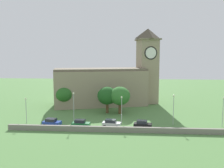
{
  "coord_description": "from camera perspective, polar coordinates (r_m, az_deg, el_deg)",
  "views": [
    {
      "loc": [
        2.57,
        -54.53,
        16.36
      ],
      "look_at": [
        -1.93,
        8.97,
        8.82
      ],
      "focal_mm": 36.94,
      "sensor_mm": 36.0,
      "label": 1
    }
  ],
  "objects": [
    {
      "name": "quay_barrier",
      "position": [
        51.2,
        1.0,
        -11.17
      ],
      "size": [
        48.57,
        0.7,
        1.22
      ],
      "primitive_type": "cube",
      "color": "gray",
      "rests_on": "ground"
    },
    {
      "name": "car_silver",
      "position": [
        54.5,
        -0.17,
        -9.7
      ],
      "size": [
        4.52,
        2.62,
        1.84
      ],
      "color": "silver",
      "rests_on": "ground"
    },
    {
      "name": "streetlamp_east_end",
      "position": [
        60.12,
        25.8,
        -5.1
      ],
      "size": [
        0.44,
        0.44,
        7.06
      ],
      "color": "#9EA0A5",
      "rests_on": "ground"
    },
    {
      "name": "car_green",
      "position": [
        54.6,
        -7.76,
        -9.68
      ],
      "size": [
        4.28,
        2.23,
        1.92
      ],
      "color": "#1E6B38",
      "rests_on": "ground"
    },
    {
      "name": "church",
      "position": [
        79.15,
        -0.58,
        0.39
      ],
      "size": [
        36.95,
        19.53,
        26.07
      ],
      "color": "gray",
      "rests_on": "ground"
    },
    {
      "name": "streetlamp_west_mid",
      "position": [
        57.01,
        -9.48,
        -4.72
      ],
      "size": [
        0.44,
        0.44,
        7.77
      ],
      "color": "#9EA0A5",
      "rests_on": "ground"
    },
    {
      "name": "ground_plane",
      "position": [
        71.47,
        1.9,
        -6.48
      ],
      "size": [
        200.0,
        200.0,
        0.0
      ],
      "primitive_type": "plane",
      "color": "#517F42"
    },
    {
      "name": "car_black",
      "position": [
        54.17,
        7.58,
        -9.86
      ],
      "size": [
        4.32,
        2.59,
        1.85
      ],
      "color": "black",
      "rests_on": "ground"
    },
    {
      "name": "tree_churchyard",
      "position": [
        67.09,
        -1.2,
        -2.95
      ],
      "size": [
        5.75,
        5.75,
        7.68
      ],
      "color": "brown",
      "rests_on": "ground"
    },
    {
      "name": "tree_riverside_west",
      "position": [
        66.15,
        1.98,
        -2.98
      ],
      "size": [
        5.88,
        5.88,
        7.86
      ],
      "color": "brown",
      "rests_on": "ground"
    },
    {
      "name": "car_blue",
      "position": [
        57.25,
        -14.7,
        -9.13
      ],
      "size": [
        4.49,
        2.77,
        1.8
      ],
      "color": "#233D9E",
      "rests_on": "ground"
    },
    {
      "name": "streetlamp_east_mid",
      "position": [
        56.82,
        15.0,
        -5.1
      ],
      "size": [
        0.44,
        0.44,
        7.43
      ],
      "color": "#9EA0A5",
      "rests_on": "ground"
    },
    {
      "name": "tree_riverside_east",
      "position": [
        73.25,
        -11.79,
        -2.53
      ],
      "size": [
        5.22,
        5.22,
        7.12
      ],
      "color": "brown",
      "rests_on": "ground"
    },
    {
      "name": "streetlamp_west_end",
      "position": [
        60.77,
        -20.52,
        -5.12
      ],
      "size": [
        0.44,
        0.44,
        6.36
      ],
      "color": "#9EA0A5",
      "rests_on": "ground"
    },
    {
      "name": "streetlamp_central",
      "position": [
        55.87,
        2.4,
        -5.38
      ],
      "size": [
        0.44,
        0.44,
        6.92
      ],
      "color": "#9EA0A5",
      "rests_on": "ground"
    }
  ]
}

